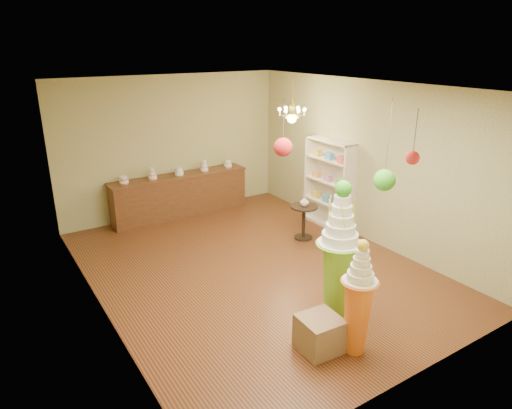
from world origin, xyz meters
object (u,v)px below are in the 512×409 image
pedestal_orange (358,308)px  round_table (304,217)px  pedestal_green (338,265)px  sideboard (180,194)px

pedestal_orange → round_table: 3.46m
pedestal_green → sideboard: bearing=91.6°
pedestal_green → sideboard: (-0.13, 4.87, -0.35)m
round_table → pedestal_orange: bearing=-117.7°
pedestal_orange → sideboard: (0.13, 5.52, -0.14)m
pedestal_orange → round_table: pedestal_orange is taller
sideboard → pedestal_orange: bearing=-91.3°
pedestal_orange → sideboard: pedestal_orange is taller
pedestal_green → pedestal_orange: bearing=-112.0°
pedestal_orange → sideboard: size_ratio=0.50×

